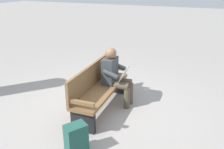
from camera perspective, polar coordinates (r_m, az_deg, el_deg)
The scene contains 4 objects.
ground_plane at distance 4.79m, azimuth -2.43°, elevation -8.20°, with size 40.00×40.00×0.00m, color gray.
bench_near at distance 4.60m, azimuth -3.33°, elevation -3.09°, with size 1.82×0.54×0.90m.
person_seated at distance 4.73m, azimuth 0.78°, elevation -0.12°, with size 0.58×0.58×1.18m.
backpack at distance 3.63m, azimuth -8.65°, elevation -15.01°, with size 0.38×0.36×0.47m.
Camera 1 is at (3.74, 1.79, 2.39)m, focal length 38.08 mm.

